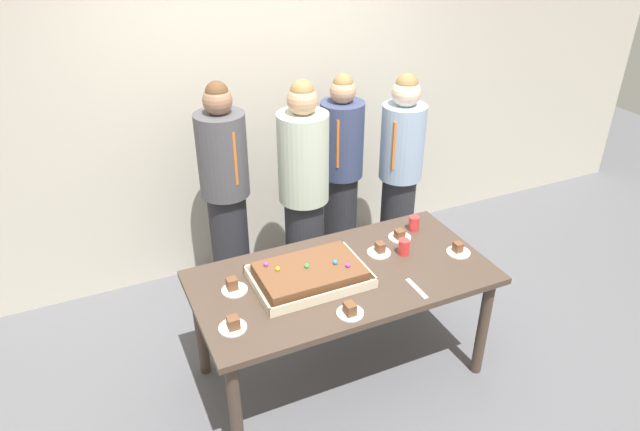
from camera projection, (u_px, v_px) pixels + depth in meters
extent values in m
plane|color=#5B5B60|center=(341.00, 370.00, 3.85)|extent=(12.00, 12.00, 0.00)
cube|color=beige|center=(250.00, 84.00, 4.37)|extent=(8.00, 0.12, 3.00)
cube|color=#47382D|center=(343.00, 277.00, 3.47)|extent=(1.79, 0.90, 0.04)
cylinder|color=#47382D|center=(235.00, 412.00, 3.08)|extent=(0.07, 0.07, 0.74)
cylinder|color=#47382D|center=(483.00, 327.00, 3.67)|extent=(0.07, 0.07, 0.74)
cylinder|color=#47382D|center=(200.00, 327.00, 3.66)|extent=(0.07, 0.07, 0.74)
cylinder|color=#47382D|center=(418.00, 266.00, 4.25)|extent=(0.07, 0.07, 0.74)
cube|color=beige|center=(310.00, 280.00, 3.41)|extent=(0.67, 0.45, 0.01)
cube|color=beige|center=(326.00, 297.00, 3.22)|extent=(0.67, 0.01, 0.05)
cube|color=beige|center=(295.00, 257.00, 3.57)|extent=(0.67, 0.01, 0.05)
cube|color=beige|center=(257.00, 290.00, 3.27)|extent=(0.01, 0.45, 0.05)
cube|color=beige|center=(359.00, 262.00, 3.51)|extent=(0.01, 0.45, 0.05)
cube|color=brown|center=(310.00, 273.00, 3.38)|extent=(0.60, 0.38, 0.08)
sphere|color=yellow|center=(278.00, 269.00, 3.33)|extent=(0.03, 0.03, 0.03)
sphere|color=#2D84E0|center=(335.00, 262.00, 3.39)|extent=(0.03, 0.03, 0.03)
sphere|color=green|center=(307.00, 266.00, 3.36)|extent=(0.03, 0.03, 0.03)
sphere|color=purple|center=(266.00, 264.00, 3.37)|extent=(0.03, 0.03, 0.03)
sphere|color=purple|center=(349.00, 265.00, 3.37)|extent=(0.03, 0.03, 0.03)
cylinder|color=white|center=(235.00, 290.00, 3.33)|extent=(0.15, 0.15, 0.01)
cube|color=brown|center=(232.00, 284.00, 3.31)|extent=(0.06, 0.06, 0.07)
cylinder|color=white|center=(400.00, 237.00, 3.82)|extent=(0.15, 0.15, 0.01)
cube|color=brown|center=(400.00, 234.00, 3.79)|extent=(0.06, 0.05, 0.06)
cylinder|color=white|center=(350.00, 313.00, 3.15)|extent=(0.15, 0.15, 0.01)
cube|color=brown|center=(350.00, 309.00, 3.12)|extent=(0.05, 0.07, 0.07)
cylinder|color=white|center=(458.00, 252.00, 3.67)|extent=(0.15, 0.15, 0.01)
cube|color=brown|center=(458.00, 247.00, 3.65)|extent=(0.05, 0.05, 0.06)
cylinder|color=white|center=(379.00, 253.00, 3.66)|extent=(0.15, 0.15, 0.01)
cube|color=brown|center=(380.00, 247.00, 3.65)|extent=(0.05, 0.06, 0.06)
cylinder|color=white|center=(233.00, 328.00, 3.04)|extent=(0.15, 0.15, 0.01)
cube|color=brown|center=(233.00, 323.00, 3.02)|extent=(0.06, 0.06, 0.07)
cylinder|color=red|center=(414.00, 223.00, 3.89)|extent=(0.07, 0.07, 0.10)
cylinder|color=red|center=(404.00, 247.00, 3.64)|extent=(0.07, 0.07, 0.10)
cube|color=silver|center=(417.00, 289.00, 3.34)|extent=(0.03, 0.20, 0.01)
cylinder|color=#28282D|center=(305.00, 250.00, 4.33)|extent=(0.28, 0.28, 0.86)
cylinder|color=#B7C6B2|center=(303.00, 158.00, 3.96)|extent=(0.35, 0.35, 0.63)
sphere|color=tan|center=(302.00, 100.00, 3.76)|extent=(0.21, 0.21, 0.21)
sphere|color=olive|center=(302.00, 91.00, 3.73)|extent=(0.16, 0.16, 0.16)
cylinder|color=#28282D|center=(340.00, 220.00, 4.76)|extent=(0.27, 0.27, 0.82)
cylinder|color=#384266|center=(342.00, 140.00, 4.41)|extent=(0.34, 0.34, 0.59)
cube|color=orange|center=(339.00, 144.00, 4.26)|extent=(0.04, 0.02, 0.38)
sphere|color=tan|center=(343.00, 91.00, 4.22)|extent=(0.19, 0.19, 0.19)
sphere|color=olive|center=(343.00, 84.00, 4.19)|extent=(0.15, 0.15, 0.15)
cylinder|color=#28282D|center=(231.00, 248.00, 4.30)|extent=(0.27, 0.27, 0.92)
cylinder|color=#4C4C51|center=(222.00, 155.00, 3.93)|extent=(0.34, 0.34, 0.59)
cube|color=orange|center=(233.00, 159.00, 3.80)|extent=(0.04, 0.02, 0.38)
sphere|color=#8C664C|center=(217.00, 101.00, 3.74)|extent=(0.20, 0.20, 0.20)
sphere|color=brown|center=(217.00, 93.00, 3.71)|extent=(0.15, 0.15, 0.15)
cylinder|color=#28282D|center=(396.00, 223.00, 4.70)|extent=(0.27, 0.27, 0.84)
cylinder|color=#93ADCC|center=(402.00, 142.00, 4.35)|extent=(0.33, 0.33, 0.58)
cube|color=orange|center=(395.00, 146.00, 4.21)|extent=(0.04, 0.02, 0.37)
sphere|color=beige|center=(406.00, 93.00, 4.16)|extent=(0.21, 0.21, 0.21)
sphere|color=olive|center=(407.00, 85.00, 4.13)|extent=(0.17, 0.17, 0.17)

